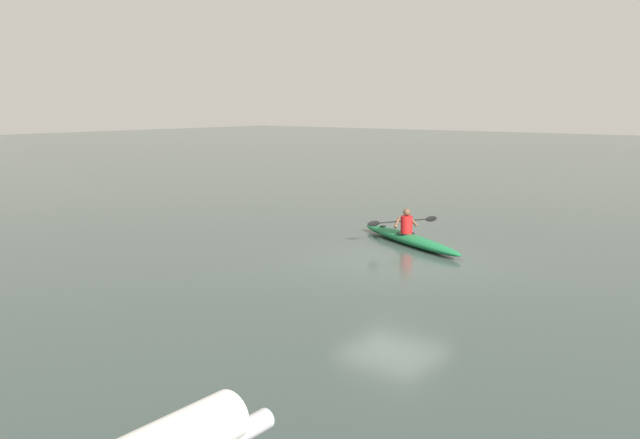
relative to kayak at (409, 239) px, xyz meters
name	(u,v)px	position (x,y,z in m)	size (l,w,h in m)	color
ground_plane	(395,262)	(-0.92, 2.19, -0.15)	(160.00, 160.00, 0.00)	#384742
kayak	(409,239)	(0.00, 0.00, 0.00)	(4.68, 2.70, 0.30)	#19723F
kayaker	(406,223)	(0.14, -0.07, 0.45)	(1.08, 2.14, 0.72)	red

